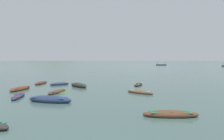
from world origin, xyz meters
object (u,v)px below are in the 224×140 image
at_px(rowboat_1, 171,114).
at_px(rowboat_6, 18,96).
at_px(rowboat_11, 41,83).
at_px(rowboat_3, 57,92).
at_px(rowboat_8, 138,84).
at_px(rowboat_10, 79,85).
at_px(rowboat_7, 50,99).
at_px(rowboat_2, 59,84).
at_px(rowboat_5, 20,89).
at_px(ferry_1, 161,65).
at_px(rowboat_4, 140,92).

xyz_separation_m(rowboat_1, rowboat_6, (-14.21, 6.39, -0.03)).
distance_m(rowboat_1, rowboat_11, 23.35).
bearing_deg(rowboat_3, rowboat_8, 29.48).
height_order(rowboat_10, rowboat_11, rowboat_10).
height_order(rowboat_1, rowboat_10, rowboat_10).
bearing_deg(rowboat_11, rowboat_7, -64.68).
relative_size(rowboat_3, rowboat_7, 0.68).
bearing_deg(rowboat_2, rowboat_1, -51.22).
relative_size(rowboat_5, rowboat_6, 1.03).
xyz_separation_m(rowboat_3, rowboat_10, (1.74, 4.88, 0.07)).
bearing_deg(rowboat_8, rowboat_10, -171.79).
bearing_deg(rowboat_3, rowboat_1, -39.17).
distance_m(rowboat_1, rowboat_7, 10.98).
bearing_deg(rowboat_6, rowboat_5, 115.51).
xyz_separation_m(rowboat_2, rowboat_11, (-3.52, 1.38, -0.01)).
bearing_deg(rowboat_11, rowboat_10, -25.30).
distance_m(rowboat_2, rowboat_5, 6.05).
xyz_separation_m(rowboat_10, ferry_1, (45.96, 110.36, 0.22)).
bearing_deg(ferry_1, rowboat_4, -108.02).
bearing_deg(ferry_1, rowboat_5, -115.22).
distance_m(rowboat_3, rowboat_5, 5.97).
bearing_deg(rowboat_11, rowboat_3, -57.31).
bearing_deg(rowboat_1, rowboat_4, 94.65).
bearing_deg(rowboat_10, rowboat_1, -56.49).
xyz_separation_m(rowboat_3, rowboat_4, (10.10, -0.32, -0.00)).
bearing_deg(rowboat_11, rowboat_4, -29.00).
distance_m(rowboat_6, rowboat_7, 4.61).
height_order(rowboat_5, rowboat_6, rowboat_5).
distance_m(rowboat_3, rowboat_8, 12.63).
distance_m(rowboat_1, rowboat_3, 13.91).
bearing_deg(rowboat_7, rowboat_1, -23.41).
distance_m(rowboat_8, rowboat_10, 9.36).
bearing_deg(rowboat_11, rowboat_5, -93.04).
distance_m(rowboat_2, rowboat_10, 3.97).
distance_m(rowboat_11, ferry_1, 119.43).
height_order(rowboat_4, rowboat_5, rowboat_5).
xyz_separation_m(rowboat_6, rowboat_11, (-1.83, 10.58, 0.01)).
bearing_deg(rowboat_4, rowboat_11, 151.00).
height_order(rowboat_4, rowboat_11, same).
relative_size(rowboat_1, rowboat_6, 1.11).
distance_m(rowboat_1, rowboat_10, 16.39).
height_order(rowboat_5, rowboat_7, rowboat_7).
distance_m(rowboat_3, rowboat_4, 10.10).
bearing_deg(rowboat_8, rowboat_5, -166.12).
distance_m(rowboat_6, rowboat_11, 10.74).
distance_m(rowboat_2, rowboat_8, 12.75).
relative_size(rowboat_3, rowboat_6, 0.88).
bearing_deg(rowboat_11, rowboat_8, -6.90).
bearing_deg(rowboat_11, ferry_1, 63.68).
height_order(rowboat_4, rowboat_10, rowboat_10).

